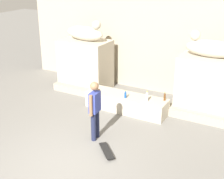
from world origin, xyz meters
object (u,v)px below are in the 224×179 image
statue_reclining_right (211,48)px  bottle_blue (125,95)px  bottle_clear (147,97)px  bottle_brown (165,97)px  skateboard (107,151)px  statue_reclining_left (85,33)px  skater (95,108)px

statue_reclining_right → bottle_blue: statue_reclining_right is taller
statue_reclining_right → bottle_blue: bearing=29.7°
bottle_clear → bottle_brown: bearing=34.5°
skateboard → bottle_blue: (-0.62, 2.28, 0.58)m
statue_reclining_right → skateboard: (-1.57, -3.61, -2.08)m
skateboard → bottle_brown: bearing=-56.8°
statue_reclining_left → skater: size_ratio=0.99×
statue_reclining_left → bottle_brown: size_ratio=6.02×
bottle_brown → bottle_blue: (-1.16, -0.41, -0.01)m
statue_reclining_left → statue_reclining_right: bearing=5.9°
skateboard → bottle_brown: bottle_brown is taller
statue_reclining_left → bottle_clear: (3.02, -1.23, -1.46)m
skater → bottle_brown: skater is taller
statue_reclining_left → bottle_blue: statue_reclining_left is taller
skateboard → bottle_brown: size_ratio=2.60×
skater → bottle_clear: skater is taller
statue_reclining_left → skateboard: 5.10m
skateboard → bottle_clear: bearing=-47.3°
skateboard → bottle_blue: bottle_blue is taller
statue_reclining_left → statue_reclining_right: (4.52, 0.00, 0.00)m
bottle_blue → bottle_clear: bearing=7.2°
skater → skateboard: size_ratio=2.35×
bottle_clear → bottle_brown: size_ratio=1.18×
skater → bottle_blue: 1.82m
skateboard → skater: bearing=7.0°
statue_reclining_left → skateboard: statue_reclining_left is taller
statue_reclining_left → skater: 4.07m
statue_reclining_left → skater: statue_reclining_left is taller
skater → bottle_blue: skater is taller
skater → bottle_clear: 2.03m
bottle_blue → statue_reclining_left: bearing=150.4°
statue_reclining_left → bottle_brown: bearing=-8.9°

